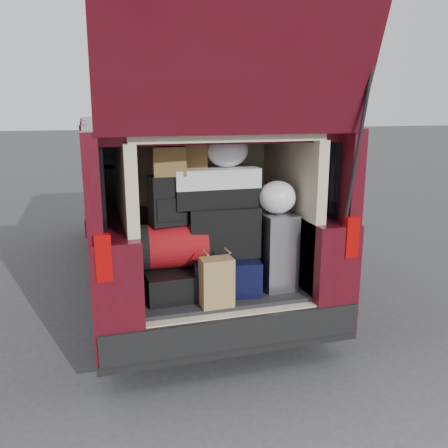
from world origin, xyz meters
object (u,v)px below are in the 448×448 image
(kraft_bag, at_px, (217,282))
(black_soft_case, at_px, (223,230))
(red_duffel, at_px, (172,246))
(navy_hardshell, at_px, (224,270))
(twotone_duffel, at_px, (214,186))
(silver_roller, at_px, (274,249))
(backpack, at_px, (168,200))
(black_hardshell, at_px, (168,281))

(kraft_bag, xyz_separation_m, black_soft_case, (0.15, 0.35, 0.28))
(red_duffel, bearing_deg, kraft_bag, -52.05)
(navy_hardshell, bearing_deg, twotone_duffel, 151.28)
(silver_roller, height_order, backpack, backpack)
(black_soft_case, bearing_deg, kraft_bag, -107.39)
(black_soft_case, bearing_deg, backpack, -172.33)
(silver_roller, bearing_deg, red_duffel, 171.34)
(navy_hardshell, bearing_deg, kraft_bag, -104.91)
(backpack, bearing_deg, navy_hardshell, -6.18)
(kraft_bag, distance_m, backpack, 0.69)
(twotone_duffel, bearing_deg, backpack, -170.03)
(kraft_bag, bearing_deg, backpack, 127.76)
(red_duffel, distance_m, black_soft_case, 0.41)
(black_soft_case, distance_m, twotone_duffel, 0.34)
(backpack, bearing_deg, silver_roller, -13.87)
(navy_hardshell, xyz_separation_m, twotone_duffel, (-0.06, 0.05, 0.66))
(silver_roller, xyz_separation_m, red_duffel, (-0.79, 0.08, 0.07))
(kraft_bag, xyz_separation_m, red_duffel, (-0.25, 0.35, 0.19))
(kraft_bag, distance_m, twotone_duffel, 0.74)
(twotone_duffel, bearing_deg, red_duffel, -171.50)
(kraft_bag, relative_size, red_duffel, 0.69)
(kraft_bag, height_order, twotone_duffel, twotone_duffel)
(kraft_bag, distance_m, black_soft_case, 0.47)
(black_hardshell, relative_size, silver_roller, 0.85)
(black_hardshell, xyz_separation_m, kraft_bag, (0.29, -0.31, 0.08))
(silver_roller, bearing_deg, navy_hardshell, 164.03)
(kraft_bag, bearing_deg, navy_hardshell, 65.05)
(black_hardshell, bearing_deg, black_soft_case, 4.77)
(red_duffel, height_order, black_soft_case, black_soft_case)
(backpack, relative_size, twotone_duffel, 0.57)
(navy_hardshell, relative_size, backpack, 1.66)
(red_duffel, distance_m, twotone_duffel, 0.55)
(navy_hardshell, distance_m, kraft_bag, 0.39)
(black_hardshell, xyz_separation_m, twotone_duffel, (0.39, 0.10, 0.69))
(kraft_bag, relative_size, black_soft_case, 0.66)
(black_soft_case, bearing_deg, navy_hardshell, 39.38)
(black_hardshell, bearing_deg, red_duffel, 44.68)
(black_hardshell, distance_m, black_soft_case, 0.57)
(black_soft_case, bearing_deg, red_duffel, -174.15)
(red_duffel, height_order, backpack, backpack)
(twotone_duffel, bearing_deg, kraft_bag, -103.48)
(silver_roller, relative_size, black_soft_case, 1.11)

